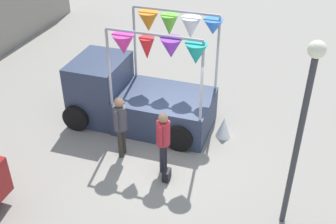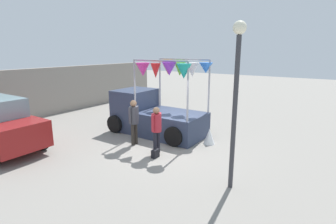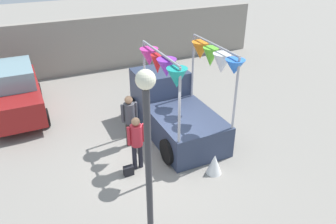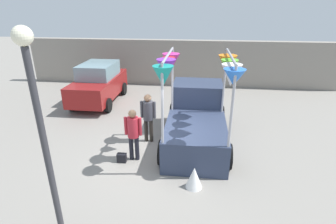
# 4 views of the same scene
# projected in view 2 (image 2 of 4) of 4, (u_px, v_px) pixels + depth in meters

# --- Properties ---
(ground_plane) EXTENTS (60.00, 60.00, 0.00)m
(ground_plane) POSITION_uv_depth(u_px,v_px,m) (164.00, 145.00, 9.93)
(ground_plane) COLOR gray
(vendor_truck) EXTENTS (2.50, 4.15, 3.18)m
(vendor_truck) POSITION_uv_depth(u_px,v_px,m) (153.00, 111.00, 11.32)
(vendor_truck) COLOR #2D3851
(vendor_truck) RESTS_ON ground
(person_customer) EXTENTS (0.53, 0.34, 1.65)m
(person_customer) POSITION_uv_depth(u_px,v_px,m) (156.00, 126.00, 8.98)
(person_customer) COLOR black
(person_customer) RESTS_ON ground
(person_vendor) EXTENTS (0.53, 0.34, 1.72)m
(person_vendor) POSITION_uv_depth(u_px,v_px,m) (134.00, 118.00, 9.80)
(person_vendor) COLOR #2D2823
(person_vendor) RESTS_ON ground
(handbag) EXTENTS (0.28, 0.16, 0.28)m
(handbag) POSITION_uv_depth(u_px,v_px,m) (155.00, 153.00, 8.79)
(handbag) COLOR black
(handbag) RESTS_ON ground
(street_lamp) EXTENTS (0.32, 0.32, 4.18)m
(street_lamp) POSITION_uv_depth(u_px,v_px,m) (236.00, 85.00, 6.30)
(street_lamp) COLOR #333338
(street_lamp) RESTS_ON ground
(brick_boundary_wall) EXTENTS (18.00, 0.36, 2.60)m
(brick_boundary_wall) POSITION_uv_depth(u_px,v_px,m) (40.00, 93.00, 13.99)
(brick_boundary_wall) COLOR gray
(brick_boundary_wall) RESTS_ON ground
(folded_kite_bundle_white) EXTENTS (0.46, 0.46, 0.60)m
(folded_kite_bundle_white) POSITION_uv_depth(u_px,v_px,m) (209.00, 136.00, 10.03)
(folded_kite_bundle_white) COLOR white
(folded_kite_bundle_white) RESTS_ON ground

